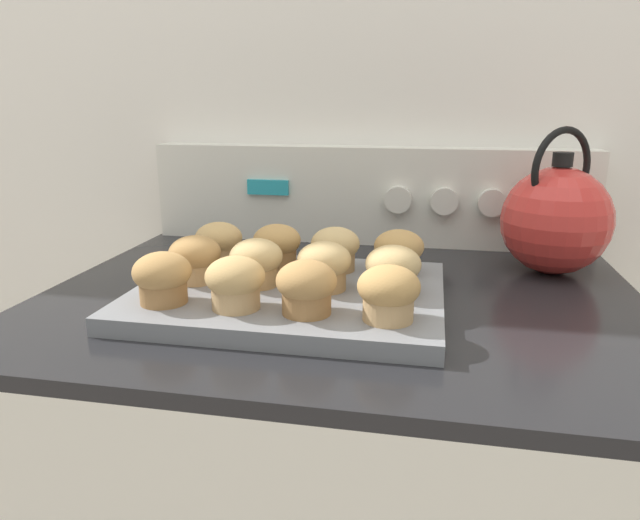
# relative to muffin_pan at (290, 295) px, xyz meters

# --- Properties ---
(wall_back) EXTENTS (8.00, 0.05, 2.40)m
(wall_back) POSITION_rel_muffin_pan_xyz_m (0.06, 0.40, 0.28)
(wall_back) COLOR white
(wall_back) RESTS_ON ground_plane
(control_panel) EXTENTS (0.77, 0.07, 0.17)m
(control_panel) POSITION_rel_muffin_pan_xyz_m (0.06, 0.34, 0.07)
(control_panel) COLOR silver
(control_panel) RESTS_ON stove_range
(muffin_pan) EXTENTS (0.38, 0.30, 0.02)m
(muffin_pan) POSITION_rel_muffin_pan_xyz_m (0.00, 0.00, 0.00)
(muffin_pan) COLOR slate
(muffin_pan) RESTS_ON stove_range
(muffin_r0_c0) EXTENTS (0.07, 0.07, 0.06)m
(muffin_r0_c0) POSITION_rel_muffin_pan_xyz_m (-0.13, -0.08, 0.04)
(muffin_r0_c0) COLOR olive
(muffin_r0_c0) RESTS_ON muffin_pan
(muffin_r0_c1) EXTENTS (0.07, 0.07, 0.06)m
(muffin_r0_c1) POSITION_rel_muffin_pan_xyz_m (-0.04, -0.09, 0.04)
(muffin_r0_c1) COLOR tan
(muffin_r0_c1) RESTS_ON muffin_pan
(muffin_r0_c2) EXTENTS (0.07, 0.07, 0.06)m
(muffin_r0_c2) POSITION_rel_muffin_pan_xyz_m (0.04, -0.09, 0.04)
(muffin_r0_c2) COLOR olive
(muffin_r0_c2) RESTS_ON muffin_pan
(muffin_r0_c3) EXTENTS (0.07, 0.07, 0.06)m
(muffin_r0_c3) POSITION_rel_muffin_pan_xyz_m (0.13, -0.09, 0.04)
(muffin_r0_c3) COLOR tan
(muffin_r0_c3) RESTS_ON muffin_pan
(muffin_r1_c0) EXTENTS (0.07, 0.07, 0.06)m
(muffin_r1_c0) POSITION_rel_muffin_pan_xyz_m (-0.13, -0.00, 0.04)
(muffin_r1_c0) COLOR tan
(muffin_r1_c0) RESTS_ON muffin_pan
(muffin_r1_c1) EXTENTS (0.07, 0.07, 0.06)m
(muffin_r1_c1) POSITION_rel_muffin_pan_xyz_m (-0.04, -0.00, 0.04)
(muffin_r1_c1) COLOR tan
(muffin_r1_c1) RESTS_ON muffin_pan
(muffin_r1_c2) EXTENTS (0.07, 0.07, 0.06)m
(muffin_r1_c2) POSITION_rel_muffin_pan_xyz_m (0.04, 0.00, 0.04)
(muffin_r1_c2) COLOR tan
(muffin_r1_c2) RESTS_ON muffin_pan
(muffin_r1_c3) EXTENTS (0.07, 0.07, 0.06)m
(muffin_r1_c3) POSITION_rel_muffin_pan_xyz_m (0.13, -0.00, 0.04)
(muffin_r1_c3) COLOR olive
(muffin_r1_c3) RESTS_ON muffin_pan
(muffin_r2_c0) EXTENTS (0.07, 0.07, 0.06)m
(muffin_r2_c0) POSITION_rel_muffin_pan_xyz_m (-0.13, 0.08, 0.04)
(muffin_r2_c0) COLOR tan
(muffin_r2_c0) RESTS_ON muffin_pan
(muffin_r2_c1) EXTENTS (0.07, 0.07, 0.06)m
(muffin_r2_c1) POSITION_rel_muffin_pan_xyz_m (-0.04, 0.09, 0.04)
(muffin_r2_c1) COLOR olive
(muffin_r2_c1) RESTS_ON muffin_pan
(muffin_r2_c2) EXTENTS (0.07, 0.07, 0.06)m
(muffin_r2_c2) POSITION_rel_muffin_pan_xyz_m (0.04, 0.09, 0.04)
(muffin_r2_c2) COLOR tan
(muffin_r2_c2) RESTS_ON muffin_pan
(muffin_r2_c3) EXTENTS (0.07, 0.07, 0.06)m
(muffin_r2_c3) POSITION_rel_muffin_pan_xyz_m (0.13, 0.09, 0.04)
(muffin_r2_c3) COLOR tan
(muffin_r2_c3) RESTS_ON muffin_pan
(tea_kettle) EXTENTS (0.18, 0.17, 0.21)m
(tea_kettle) POSITION_rel_muffin_pan_xyz_m (0.35, 0.21, 0.07)
(tea_kettle) COLOR red
(tea_kettle) RESTS_ON stove_range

